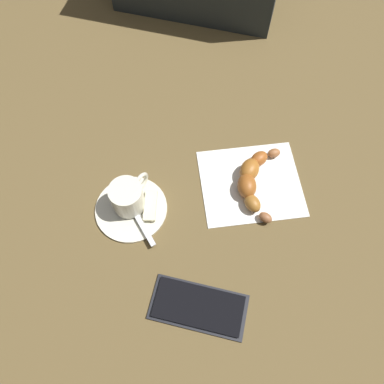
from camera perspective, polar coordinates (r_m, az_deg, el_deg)
The scene contains 8 objects.
ground_plane at distance 0.70m, azimuth 1.04°, elevation -1.03°, with size 1.80×1.80×0.00m, color brown.
saucer at distance 0.70m, azimuth -9.04°, elevation -2.40°, with size 0.13×0.13×0.01m, color beige.
espresso_cup at distance 0.67m, azimuth -9.50°, elevation -0.70°, with size 0.07×0.07×0.05m.
teaspoon at distance 0.69m, azimuth -8.90°, elevation -2.24°, with size 0.06×0.12×0.01m.
sugar_packet at distance 0.68m, azimuth -6.21°, elevation -2.02°, with size 0.06×0.02×0.01m, color beige.
napkin at distance 0.72m, azimuth 8.72°, elevation 1.34°, with size 0.18×0.16×0.00m, color white.
croissant at distance 0.71m, azimuth 8.92°, elevation 1.93°, with size 0.10×0.15×0.03m.
cell_phone at distance 0.64m, azimuth 0.99°, elevation -16.67°, with size 0.17×0.12×0.01m.
Camera 1 is at (0.05, 0.30, 0.63)m, focal length 35.89 mm.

